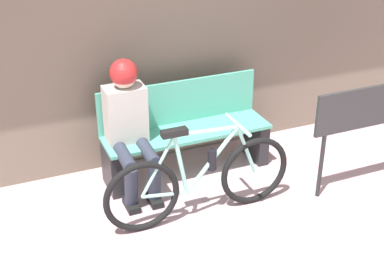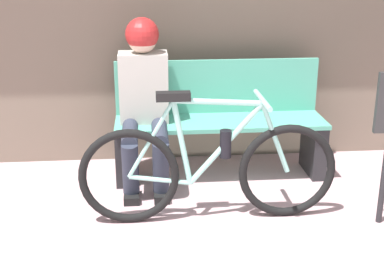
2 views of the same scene
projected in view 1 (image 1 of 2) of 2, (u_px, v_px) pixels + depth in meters
name	position (u px, v px, depth m)	size (l,w,h in m)	color
park_bench_near	(185.00, 133.00, 4.82)	(1.51, 0.42, 0.83)	#51A88E
bicycle	(201.00, 180.00, 4.20)	(1.57, 0.40, 0.82)	black
person_seated	(129.00, 119.00, 4.42)	(0.34, 0.61, 1.17)	#2D3342
signboard	(367.00, 114.00, 4.42)	(1.00, 0.04, 0.95)	#232326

